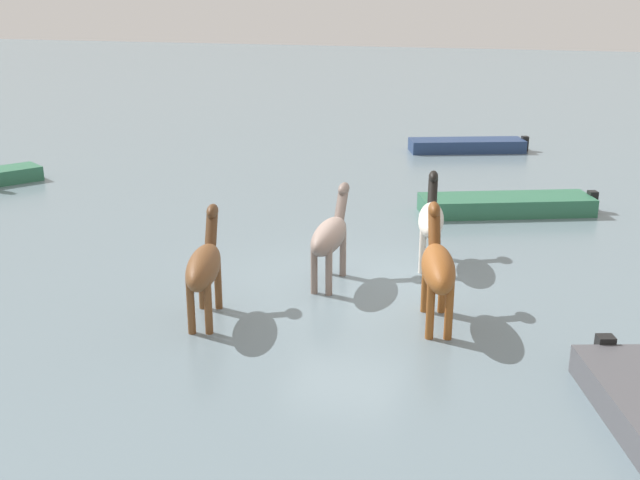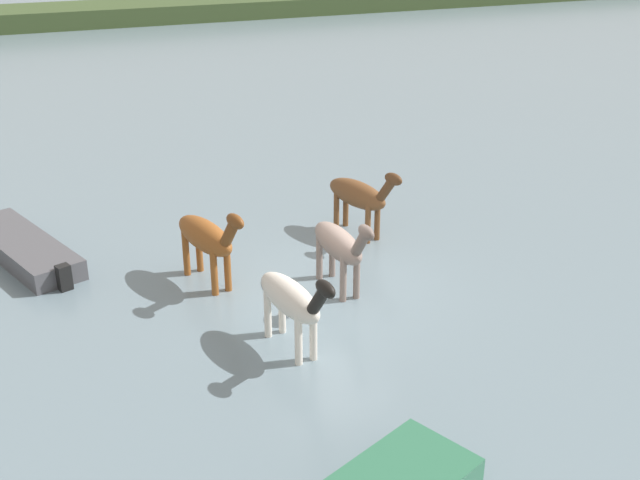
# 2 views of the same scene
# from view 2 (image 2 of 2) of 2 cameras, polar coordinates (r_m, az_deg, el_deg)

# --- Properties ---
(ground_plane) EXTENTS (154.53, 154.53, 0.00)m
(ground_plane) POSITION_cam_2_polar(r_m,az_deg,el_deg) (16.86, 0.42, -3.88)
(ground_plane) COLOR slate
(distant_shoreline) EXTENTS (139.08, 6.00, 2.40)m
(distant_shoreline) POSITION_cam_2_polar(r_m,az_deg,el_deg) (57.07, -17.56, 14.84)
(distant_shoreline) COLOR #3A4C28
(distant_shoreline) RESTS_ON ground_plane
(horse_chestnut_trailing) EXTENTS (0.64, 2.51, 1.95)m
(horse_chestnut_trailing) POSITION_cam_2_polar(r_m,az_deg,el_deg) (16.53, 1.45, -0.34)
(horse_chestnut_trailing) COLOR gray
(horse_chestnut_trailing) RESTS_ON ground_plane
(horse_gray_outer) EXTENTS (0.86, 2.51, 1.93)m
(horse_gray_outer) POSITION_cam_2_polar(r_m,az_deg,el_deg) (14.33, -2.07, -4.39)
(horse_gray_outer) COLOR silver
(horse_gray_outer) RESTS_ON ground_plane
(horse_dark_mare) EXTENTS (1.11, 2.51, 1.95)m
(horse_dark_mare) POSITION_cam_2_polar(r_m,az_deg,el_deg) (19.33, 2.91, 3.30)
(horse_dark_mare) COLOR brown
(horse_dark_mare) RESTS_ON ground_plane
(horse_mid_herd) EXTENTS (1.09, 2.63, 2.04)m
(horse_mid_herd) POSITION_cam_2_polar(r_m,az_deg,el_deg) (16.94, -8.28, 0.21)
(horse_mid_herd) COLOR brown
(horse_mid_herd) RESTS_ON ground_plane
(boat_tender_starboard) EXTENTS (2.51, 4.51, 0.73)m
(boat_tender_starboard) POSITION_cam_2_polar(r_m,az_deg,el_deg) (19.71, -20.91, -0.76)
(boat_tender_starboard) COLOR #4C4C51
(boat_tender_starboard) RESTS_ON ground_plane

